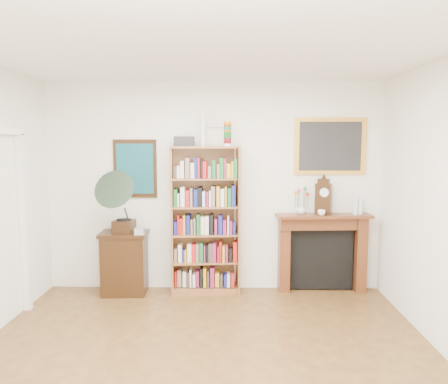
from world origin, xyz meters
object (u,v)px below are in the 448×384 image
fireplace (322,246)px  side_cabinet (125,263)px  bookshelf (205,212)px  flower_vase (301,209)px  teacup (322,213)px  bottle_right (361,207)px  gramophone (121,198)px  mantel_clock (323,197)px  bottle_left (356,205)px  cd_stack (139,231)px

fireplace → side_cabinet: bearing=-179.8°
bookshelf → side_cabinet: size_ratio=2.71×
flower_vase → teacup: flower_vase is taller
bookshelf → bottle_right: 2.05m
side_cabinet → fireplace: (2.63, 0.15, 0.20)m
fireplace → flower_vase: size_ratio=9.18×
gramophone → mantel_clock: (2.63, 0.25, -0.01)m
fireplace → bottle_right: 0.73m
gramophone → bottle_left: (3.05, 0.22, -0.12)m
bottle_left → flower_vase: bearing=179.0°
flower_vase → bottle_right: 0.78m
bookshelf → bottle_right: bearing=-3.8°
teacup → side_cabinet: bearing=-179.9°
bookshelf → mantel_clock: size_ratio=4.80×
side_cabinet → bottle_right: bearing=-0.3°
bottle_right → fireplace: bearing=175.7°
gramophone → mantel_clock: gramophone is taller
gramophone → bottle_right: size_ratio=4.13×
mantel_clock → teacup: bearing=-85.0°
flower_vase → bottle_right: bottle_right is taller
bookshelf → flower_vase: 1.27m
side_cabinet → mantel_clock: (2.63, 0.13, 0.87)m
bookshelf → bottle_right: bookshelf is taller
bookshelf → bottle_left: 1.99m
side_cabinet → fireplace: size_ratio=0.66×
fireplace → bottle_left: bearing=-8.5°
mantel_clock → bottle_right: size_ratio=2.34×
cd_stack → teacup: teacup is taller
bookshelf → teacup: (1.52, -0.05, 0.00)m
bottle_left → fireplace: bearing=174.5°
mantel_clock → bottle_right: (0.49, -0.02, -0.13)m
side_cabinet → cd_stack: cd_stack is taller
teacup → mantel_clock: bearing=70.7°
mantel_clock → teacup: size_ratio=4.76×
gramophone → cd_stack: (0.24, -0.02, -0.43)m
bookshelf → gramophone: bookshelf is taller
bottle_left → bottle_right: bottle_left is taller
bookshelf → flower_vase: bookshelf is taller
cd_stack → bottle_right: 2.91m
flower_vase → bottle_right: size_ratio=0.69×
bookshelf → side_cabinet: 1.27m
cd_stack → bottle_left: bottle_left is taller
bookshelf → side_cabinet: bearing=178.0°
bottle_right → bottle_left: bearing=-176.6°
cd_stack → teacup: 2.37m
bookshelf → cd_stack: bearing=-171.8°
flower_vase → bottle_left: bearing=-1.0°
cd_stack → bottle_left: bearing=5.0°
mantel_clock → bottle_left: (0.42, -0.02, -0.11)m
teacup → flower_vase: bearing=155.4°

